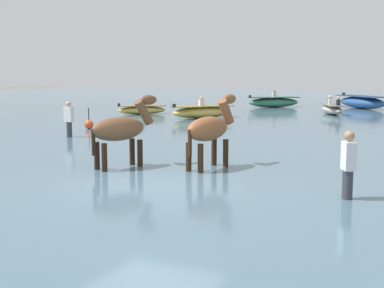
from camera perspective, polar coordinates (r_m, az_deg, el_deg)
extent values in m
plane|color=#666051|center=(11.21, -4.34, -6.29)|extent=(120.00, 120.00, 0.00)
cube|color=#476675|center=(20.25, 10.52, 0.47)|extent=(90.00, 90.00, 0.32)
ellipsoid|color=brown|center=(13.28, -7.92, 1.61)|extent=(1.04, 1.56, 0.59)
cylinder|color=black|center=(13.82, -6.43, -1.47)|extent=(0.14, 0.14, 1.01)
cylinder|color=black|center=(13.53, -5.59, -1.66)|extent=(0.14, 0.14, 1.01)
cylinder|color=black|center=(13.28, -10.16, -1.93)|extent=(0.14, 0.14, 1.01)
cylinder|color=black|center=(12.98, -9.37, -2.14)|extent=(0.14, 0.14, 1.01)
cylinder|color=brown|center=(13.68, -5.19, 3.41)|extent=(0.43, 0.59, 0.68)
ellipsoid|color=brown|center=(13.74, -4.70, 4.74)|extent=(0.39, 0.55, 0.25)
cylinder|color=black|center=(12.96, -10.53, 0.17)|extent=(0.10, 0.10, 0.64)
ellipsoid|color=brown|center=(13.03, 1.69, 1.64)|extent=(0.80, 1.57, 0.60)
cylinder|color=black|center=(13.67, 2.38, -1.50)|extent=(0.14, 0.14, 1.02)
cylinder|color=black|center=(13.47, 3.63, -1.65)|extent=(0.14, 0.14, 1.02)
cylinder|color=black|center=(12.84, -0.36, -2.11)|extent=(0.14, 0.14, 1.02)
cylinder|color=black|center=(12.63, 0.92, -2.28)|extent=(0.14, 0.14, 1.02)
cylinder|color=brown|center=(13.64, 3.67, 3.50)|extent=(0.34, 0.59, 0.69)
ellipsoid|color=brown|center=(13.74, 4.04, 4.85)|extent=(0.31, 0.55, 0.26)
cylinder|color=black|center=(12.50, -0.25, 0.09)|extent=(0.10, 0.10, 0.64)
ellipsoid|color=#B2AD9E|center=(30.46, 14.78, 3.59)|extent=(2.12, 3.10, 0.50)
cube|color=slate|center=(30.45, 14.79, 4.10)|extent=(2.03, 2.98, 0.04)
cube|color=#232328|center=(31.27, 14.55, 4.51)|extent=(0.27, 0.31, 0.30)
sphere|color=beige|center=(31.25, 14.57, 4.95)|extent=(0.18, 0.18, 0.18)
cube|color=white|center=(30.41, 14.59, 4.42)|extent=(0.27, 0.31, 0.30)
sphere|color=tan|center=(30.40, 14.60, 4.87)|extent=(0.18, 0.18, 0.18)
cube|color=#232328|center=(29.65, 15.43, 4.31)|extent=(0.27, 0.31, 0.30)
sphere|color=tan|center=(29.64, 15.45, 4.77)|extent=(0.18, 0.18, 0.18)
ellipsoid|color=gold|center=(27.04, 1.13, 3.42)|extent=(2.82, 3.29, 0.58)
cube|color=olive|center=(27.02, 1.13, 4.08)|extent=(2.70, 3.16, 0.04)
cube|color=black|center=(26.31, -1.94, 4.13)|extent=(0.20, 0.19, 0.18)
cube|color=white|center=(27.10, 1.03, 4.46)|extent=(0.30, 0.32, 0.30)
sphere|color=tan|center=(27.08, 1.03, 4.96)|extent=(0.18, 0.18, 0.18)
ellipsoid|color=#337556|center=(35.22, 8.75, 4.43)|extent=(3.33, 3.11, 0.63)
cube|color=#1E4634|center=(35.20, 8.76, 4.97)|extent=(3.19, 2.98, 0.04)
cube|color=black|center=(34.60, 6.25, 5.08)|extent=(0.20, 0.20, 0.18)
cube|color=white|center=(35.13, 8.81, 5.24)|extent=(0.31, 0.31, 0.30)
sphere|color=#A37556|center=(35.12, 8.82, 5.63)|extent=(0.18, 0.18, 0.18)
ellipsoid|color=#28518E|center=(35.48, 17.80, 4.26)|extent=(3.87, 3.66, 0.75)
cube|color=navy|center=(35.46, 17.82, 4.90)|extent=(3.71, 3.51, 0.04)
cube|color=black|center=(36.95, 15.97, 5.19)|extent=(0.20, 0.20, 0.18)
ellipsoid|color=gold|center=(29.50, -5.40, 3.63)|extent=(2.47, 2.43, 0.45)
cube|color=olive|center=(29.48, -5.40, 4.10)|extent=(2.37, 2.34, 0.04)
cube|color=black|center=(29.24, -7.85, 4.17)|extent=(0.20, 0.20, 0.18)
cube|color=#3356A8|center=(29.37, -5.36, 4.42)|extent=(0.31, 0.31, 0.30)
sphere|color=#A37556|center=(29.35, -5.37, 4.89)|extent=(0.18, 0.18, 0.18)
cylinder|color=#383842|center=(10.54, 16.31, -5.06)|extent=(0.20, 0.20, 0.88)
cube|color=white|center=(10.41, 16.47, -1.24)|extent=(0.33, 0.38, 0.54)
sphere|color=#A37556|center=(10.36, 16.55, 0.83)|extent=(0.20, 0.20, 0.20)
cylinder|color=#383842|center=(19.89, -13.03, 1.07)|extent=(0.20, 0.20, 0.88)
cube|color=white|center=(19.82, -13.09, 3.11)|extent=(0.33, 0.21, 0.54)
sphere|color=tan|center=(19.79, -13.13, 4.21)|extent=(0.20, 0.20, 0.20)
sphere|color=#E54C1E|center=(22.44, -11.01, 2.08)|extent=(0.38, 0.38, 0.38)
cylinder|color=black|center=(22.40, -11.04, 3.18)|extent=(0.04, 0.04, 0.49)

